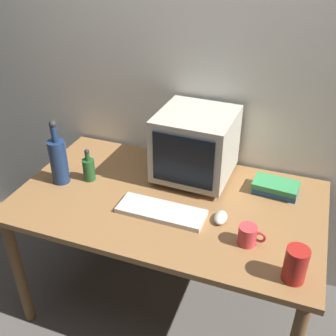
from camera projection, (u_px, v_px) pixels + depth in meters
ground_plane at (168, 301)px, 2.40m from camera, size 6.00×6.00×0.00m
back_wall at (200, 72)px, 2.14m from camera, size 4.00×0.08×2.50m
desk at (168, 212)px, 2.04m from camera, size 1.52×0.89×0.76m
crt_monitor at (196, 145)px, 2.07m from camera, size 0.39×0.40×0.37m
keyboard at (161, 211)px, 1.89m from camera, size 0.42×0.15×0.02m
computer_mouse at (221, 217)px, 1.84m from camera, size 0.06×0.10×0.04m
bottle_tall at (59, 160)px, 2.07m from camera, size 0.09×0.09×0.35m
bottle_short at (89, 168)px, 2.11m from camera, size 0.06×0.06×0.18m
book_stack at (276, 187)px, 2.03m from camera, size 0.23×0.15×0.06m
mug at (248, 235)px, 1.70m from camera, size 0.12×0.08×0.09m
metal_canister at (296, 265)px, 1.51m from camera, size 0.09×0.09×0.15m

